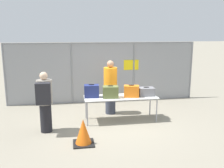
{
  "coord_description": "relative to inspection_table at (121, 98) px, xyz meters",
  "views": [
    {
      "loc": [
        -1.26,
        -7.22,
        2.75
      ],
      "look_at": [
        0.07,
        0.73,
        1.05
      ],
      "focal_mm": 40.0,
      "sensor_mm": 36.0,
      "label": 1
    }
  ],
  "objects": [
    {
      "name": "traffic_cone",
      "position": [
        -1.25,
        -1.53,
        -0.41
      ],
      "size": [
        0.52,
        0.52,
        0.65
      ],
      "color": "black",
      "rests_on": "ground_plane"
    },
    {
      "name": "utility_trailer",
      "position": [
        1.15,
        3.64,
        -0.34
      ],
      "size": [
        4.32,
        2.02,
        0.62
      ],
      "color": "#4C6B47",
      "rests_on": "ground_plane"
    },
    {
      "name": "suitcase_grey",
      "position": [
        0.82,
        0.01,
        0.18
      ],
      "size": [
        0.5,
        0.36,
        0.28
      ],
      "color": "slate",
      "rests_on": "inspection_table"
    },
    {
      "name": "suitcase_olive",
      "position": [
        -0.33,
        -0.06,
        0.23
      ],
      "size": [
        0.49,
        0.36,
        0.38
      ],
      "color": "#566033",
      "rests_on": "inspection_table"
    },
    {
      "name": "traveler_hooded",
      "position": [
        -2.23,
        -0.61,
        0.21
      ],
      "size": [
        0.42,
        0.65,
        1.69
      ],
      "rotation": [
        0.0,
        0.0,
        0.17
      ],
      "color": "black",
      "rests_on": "ground_plane"
    },
    {
      "name": "suitcase_navy",
      "position": [
        -0.89,
        0.09,
        0.24
      ],
      "size": [
        0.46,
        0.33,
        0.41
      ],
      "color": "navy",
      "rests_on": "inspection_table"
    },
    {
      "name": "fence_section",
      "position": [
        -0.24,
        2.21,
        0.51
      ],
      "size": [
        7.4,
        0.07,
        2.35
      ],
      "color": "gray",
      "rests_on": "ground_plane"
    },
    {
      "name": "inspection_table",
      "position": [
        0.0,
        0.0,
        0.0
      ],
      "size": [
        2.26,
        0.77,
        0.77
      ],
      "color": "silver",
      "rests_on": "ground_plane"
    },
    {
      "name": "security_worker_near",
      "position": [
        -0.21,
        0.72,
        0.22
      ],
      "size": [
        0.45,
        0.45,
        1.82
      ],
      "rotation": [
        0.0,
        0.0,
        3.14
      ],
      "color": "#383D4C",
      "rests_on": "ground_plane"
    },
    {
      "name": "suitcase_orange",
      "position": [
        0.32,
        -0.09,
        0.23
      ],
      "size": [
        0.5,
        0.35,
        0.38
      ],
      "color": "orange",
      "rests_on": "inspection_table"
    },
    {
      "name": "ground_plane",
      "position": [
        -0.25,
        -0.13,
        -0.72
      ],
      "size": [
        120.0,
        120.0,
        0.0
      ],
      "primitive_type": "plane",
      "color": "gray"
    }
  ]
}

